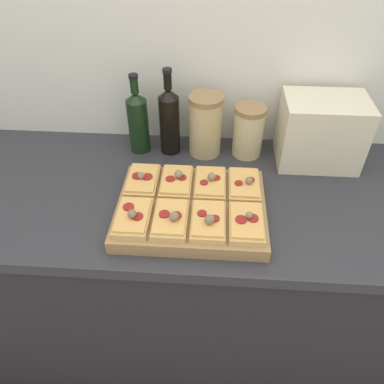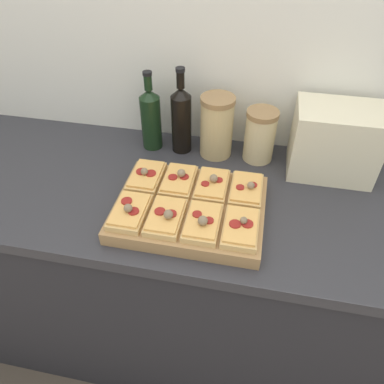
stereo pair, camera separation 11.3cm
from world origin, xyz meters
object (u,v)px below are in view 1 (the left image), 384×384
object	(u,v)px
grain_jar_short	(248,131)
grain_jar_tall	(205,125)
olive_oil_bottle	(138,121)
cutting_board	(191,209)
wine_bottle	(169,120)
toaster_oven	(321,131)

from	to	relation	value
grain_jar_short	grain_jar_tall	bearing A→B (deg)	180.00
olive_oil_bottle	grain_jar_tall	distance (m)	0.24
cutting_board	olive_oil_bottle	size ratio (longest dim) A/B	1.51
wine_bottle	grain_jar_tall	xyz separation A→B (m)	(0.13, -0.00, -0.02)
cutting_board	grain_jar_short	distance (m)	0.39
olive_oil_bottle	toaster_oven	xyz separation A→B (m)	(0.64, -0.02, -0.00)
cutting_board	grain_jar_short	world-z (taller)	grain_jar_short
grain_jar_tall	grain_jar_short	bearing A→B (deg)	0.00
olive_oil_bottle	grain_jar_short	bearing A→B (deg)	-0.00
cutting_board	grain_jar_tall	size ratio (longest dim) A/B	1.97
wine_bottle	grain_jar_tall	bearing A→B (deg)	-0.00
grain_jar_tall	cutting_board	bearing A→B (deg)	-94.57
cutting_board	olive_oil_bottle	bearing A→B (deg)	122.47
cutting_board	toaster_oven	world-z (taller)	toaster_oven
wine_bottle	grain_jar_tall	size ratio (longest dim) A/B	1.40
cutting_board	grain_jar_tall	world-z (taller)	grain_jar_tall
grain_jar_tall	grain_jar_short	xyz separation A→B (m)	(0.15, 0.00, -0.02)
wine_bottle	toaster_oven	size ratio (longest dim) A/B	1.06
wine_bottle	toaster_oven	world-z (taller)	wine_bottle
grain_jar_tall	toaster_oven	world-z (taller)	toaster_oven
grain_jar_tall	grain_jar_short	size ratio (longest dim) A/B	1.18
cutting_board	toaster_oven	distance (m)	0.53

